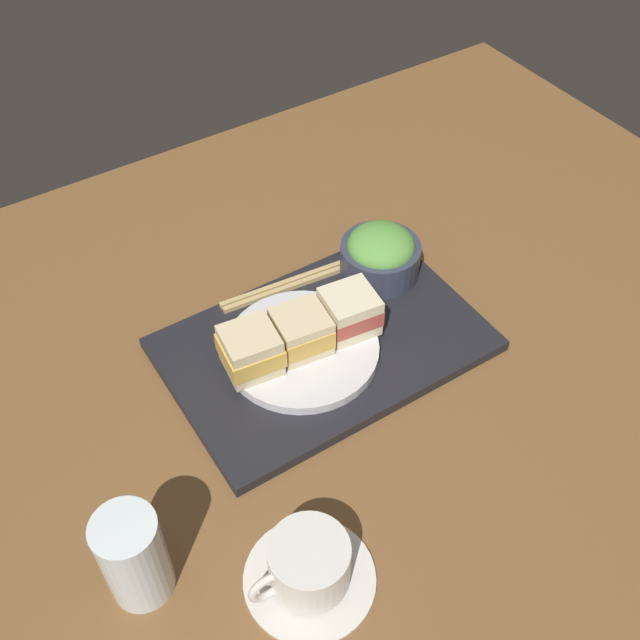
{
  "coord_description": "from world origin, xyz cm",
  "views": [
    {
      "loc": [
        36.54,
        54.52,
        74.36
      ],
      "look_at": [
        1.9,
        0.52,
        5.0
      ],
      "focal_mm": 42.55,
      "sensor_mm": 36.0,
      "label": 1
    }
  ],
  "objects_px": {
    "sandwich_middle": "(301,331)",
    "salad_bowl": "(380,254)",
    "sandwich_plate": "(302,349)",
    "sandwich_far": "(251,350)",
    "sandwich_near": "(350,311)",
    "drinking_glass": "(134,557)",
    "coffee_cup": "(308,567)",
    "chopsticks_pair": "(289,285)"
  },
  "relations": [
    {
      "from": "drinking_glass",
      "to": "sandwich_plate",
      "type": "bearing_deg",
      "value": -150.59
    },
    {
      "from": "sandwich_far",
      "to": "sandwich_middle",
      "type": "bearing_deg",
      "value": 175.69
    },
    {
      "from": "chopsticks_pair",
      "to": "salad_bowl",
      "type": "bearing_deg",
      "value": 160.81
    },
    {
      "from": "sandwich_middle",
      "to": "salad_bowl",
      "type": "distance_m",
      "value": 0.18
    },
    {
      "from": "sandwich_far",
      "to": "coffee_cup",
      "type": "relative_size",
      "value": 0.55
    },
    {
      "from": "sandwich_plate",
      "to": "sandwich_middle",
      "type": "relative_size",
      "value": 2.74
    },
    {
      "from": "sandwich_plate",
      "to": "drinking_glass",
      "type": "bearing_deg",
      "value": 29.41
    },
    {
      "from": "sandwich_plate",
      "to": "sandwich_middle",
      "type": "xyz_separation_m",
      "value": [
        0.0,
        -0.0,
        0.03
      ]
    },
    {
      "from": "coffee_cup",
      "to": "salad_bowl",
      "type": "bearing_deg",
      "value": -134.76
    },
    {
      "from": "sandwich_plate",
      "to": "drinking_glass",
      "type": "distance_m",
      "value": 0.33
    },
    {
      "from": "sandwich_middle",
      "to": "sandwich_far",
      "type": "distance_m",
      "value": 0.07
    },
    {
      "from": "sandwich_far",
      "to": "salad_bowl",
      "type": "bearing_deg",
      "value": -165.22
    },
    {
      "from": "sandwich_plate",
      "to": "salad_bowl",
      "type": "distance_m",
      "value": 0.18
    },
    {
      "from": "sandwich_near",
      "to": "drinking_glass",
      "type": "height_order",
      "value": "drinking_glass"
    },
    {
      "from": "sandwich_far",
      "to": "coffee_cup",
      "type": "distance_m",
      "value": 0.27
    },
    {
      "from": "sandwich_middle",
      "to": "salad_bowl",
      "type": "xyz_separation_m",
      "value": [
        -0.17,
        -0.07,
        -0.01
      ]
    },
    {
      "from": "sandwich_plate",
      "to": "sandwich_far",
      "type": "relative_size",
      "value": 2.6
    },
    {
      "from": "salad_bowl",
      "to": "chopsticks_pair",
      "type": "bearing_deg",
      "value": -19.19
    },
    {
      "from": "sandwich_far",
      "to": "drinking_glass",
      "type": "relative_size",
      "value": 0.63
    },
    {
      "from": "sandwich_near",
      "to": "coffee_cup",
      "type": "height_order",
      "value": "sandwich_near"
    },
    {
      "from": "sandwich_near",
      "to": "sandwich_far",
      "type": "relative_size",
      "value": 0.97
    },
    {
      "from": "sandwich_near",
      "to": "sandwich_far",
      "type": "height_order",
      "value": "sandwich_far"
    },
    {
      "from": "sandwich_near",
      "to": "drinking_glass",
      "type": "xyz_separation_m",
      "value": [
        0.36,
        0.16,
        0.0
      ]
    },
    {
      "from": "sandwich_near",
      "to": "drinking_glass",
      "type": "relative_size",
      "value": 0.61
    },
    {
      "from": "chopsticks_pair",
      "to": "sandwich_middle",
      "type": "bearing_deg",
      "value": 66.92
    },
    {
      "from": "sandwich_middle",
      "to": "salad_bowl",
      "type": "height_order",
      "value": "salad_bowl"
    },
    {
      "from": "sandwich_near",
      "to": "chopsticks_pair",
      "type": "relative_size",
      "value": 0.35
    },
    {
      "from": "sandwich_plate",
      "to": "chopsticks_pair",
      "type": "xyz_separation_m",
      "value": [
        -0.05,
        -0.11,
        -0.0
      ]
    },
    {
      "from": "sandwich_far",
      "to": "drinking_glass",
      "type": "distance_m",
      "value": 0.28
    },
    {
      "from": "salad_bowl",
      "to": "sandwich_far",
      "type": "bearing_deg",
      "value": 14.78
    },
    {
      "from": "sandwich_plate",
      "to": "sandwich_near",
      "type": "height_order",
      "value": "sandwich_near"
    },
    {
      "from": "salad_bowl",
      "to": "sandwich_middle",
      "type": "bearing_deg",
      "value": 21.86
    },
    {
      "from": "sandwich_plate",
      "to": "coffee_cup",
      "type": "height_order",
      "value": "coffee_cup"
    },
    {
      "from": "chopsticks_pair",
      "to": "coffee_cup",
      "type": "relative_size",
      "value": 1.51
    },
    {
      "from": "sandwich_plate",
      "to": "drinking_glass",
      "type": "height_order",
      "value": "drinking_glass"
    },
    {
      "from": "sandwich_far",
      "to": "coffee_cup",
      "type": "xyz_separation_m",
      "value": [
        0.08,
        0.26,
        -0.03
      ]
    },
    {
      "from": "sandwich_near",
      "to": "chopsticks_pair",
      "type": "height_order",
      "value": "sandwich_near"
    },
    {
      "from": "sandwich_plate",
      "to": "chopsticks_pair",
      "type": "distance_m",
      "value": 0.12
    },
    {
      "from": "drinking_glass",
      "to": "sandwich_far",
      "type": "bearing_deg",
      "value": -142.75
    },
    {
      "from": "chopsticks_pair",
      "to": "coffee_cup",
      "type": "distance_m",
      "value": 0.41
    },
    {
      "from": "sandwich_plate",
      "to": "salad_bowl",
      "type": "bearing_deg",
      "value": -158.14
    },
    {
      "from": "sandwich_far",
      "to": "salad_bowl",
      "type": "height_order",
      "value": "salad_bowl"
    }
  ]
}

